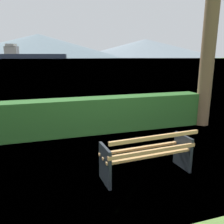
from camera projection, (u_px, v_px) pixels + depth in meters
ground_plane at (145, 174)px, 4.27m from camera, size 1400.00×1400.00×0.00m
water_surface at (40, 59)px, 290.50m from camera, size 620.00×620.00×0.00m
park_bench at (148, 154)px, 4.12m from camera, size 1.72×0.67×0.87m
hedge_row at (106, 114)px, 6.65m from camera, size 6.01×0.61×1.01m
cargo_ship_large at (28, 55)px, 292.24m from camera, size 83.69×34.92×18.31m
distant_hills at (48, 45)px, 528.51m from camera, size 847.62×420.16×72.55m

